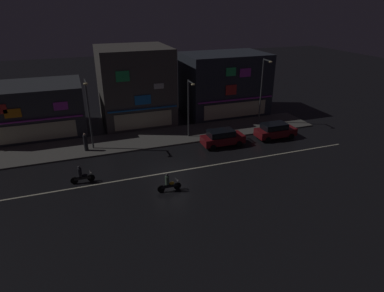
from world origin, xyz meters
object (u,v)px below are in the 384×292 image
at_px(streetlamp_west, 89,109).
at_px(parked_car_near_kerb, 222,138).
at_px(parked_car_trailing, 275,130).
at_px(pedestrian_on_sidewalk, 86,143).
at_px(streetlamp_mid, 189,104).
at_px(streetlamp_east, 263,86).
at_px(motorcycle_following, 82,176).
at_px(traffic_cone, 231,140).
at_px(motorcycle_lead, 169,184).

relative_size(streetlamp_west, parked_car_near_kerb, 1.60).
xyz_separation_m(parked_car_near_kerb, parked_car_trailing, (6.13, -0.06, 0.00)).
bearing_deg(pedestrian_on_sidewalk, parked_car_near_kerb, -59.39).
relative_size(streetlamp_mid, streetlamp_east, 0.81).
xyz_separation_m(motorcycle_following, traffic_cone, (14.99, 3.42, -0.36)).
bearing_deg(streetlamp_west, traffic_cone, -11.77).
height_order(pedestrian_on_sidewalk, motorcycle_lead, pedestrian_on_sidewalk).
xyz_separation_m(streetlamp_west, traffic_cone, (13.61, -2.83, -3.94)).
bearing_deg(traffic_cone, motorcycle_lead, -141.37).
xyz_separation_m(streetlamp_east, parked_car_near_kerb, (-6.94, -4.44, -3.67)).
distance_m(streetlamp_mid, parked_car_near_kerb, 4.88).
height_order(parked_car_near_kerb, motorcycle_following, parked_car_near_kerb).
bearing_deg(streetlamp_east, motorcycle_lead, -142.59).
xyz_separation_m(streetlamp_mid, parked_car_trailing, (8.58, -3.10, -2.93)).
relative_size(parked_car_trailing, traffic_cone, 7.82).
relative_size(streetlamp_mid, parked_car_near_kerb, 1.41).
bearing_deg(motorcycle_lead, streetlamp_mid, -115.71).
bearing_deg(streetlamp_mid, traffic_cone, -35.63).
bearing_deg(motorcycle_following, streetlamp_east, 28.43).
height_order(motorcycle_lead, motorcycle_following, same).
xyz_separation_m(streetlamp_mid, motorcycle_lead, (-5.09, -9.67, -3.16)).
relative_size(pedestrian_on_sidewalk, motorcycle_following, 0.94).
bearing_deg(pedestrian_on_sidewalk, motorcycle_following, -142.68).
distance_m(streetlamp_east, parked_car_trailing, 5.87).
height_order(streetlamp_mid, pedestrian_on_sidewalk, streetlamp_mid).
relative_size(streetlamp_west, traffic_cone, 12.52).
xyz_separation_m(streetlamp_mid, parked_car_near_kerb, (2.45, -3.04, -2.93)).
height_order(parked_car_trailing, motorcycle_following, parked_car_trailing).
distance_m(streetlamp_east, parked_car_near_kerb, 9.02).
height_order(pedestrian_on_sidewalk, traffic_cone, pedestrian_on_sidewalk).
bearing_deg(motorcycle_following, streetlamp_west, 86.08).
distance_m(streetlamp_mid, parked_car_trailing, 9.58).
bearing_deg(motorcycle_following, streetlamp_mid, 36.82).
bearing_deg(streetlamp_east, parked_car_trailing, -100.21).
height_order(streetlamp_mid, traffic_cone, streetlamp_mid).
relative_size(parked_car_near_kerb, motorcycle_following, 2.26).
xyz_separation_m(streetlamp_east, motorcycle_lead, (-14.48, -11.08, -3.90)).
relative_size(motorcycle_lead, motorcycle_following, 1.00).
height_order(pedestrian_on_sidewalk, parked_car_trailing, pedestrian_on_sidewalk).
distance_m(parked_car_near_kerb, parked_car_trailing, 6.13).
distance_m(motorcycle_lead, motorcycle_following, 7.17).
height_order(motorcycle_following, traffic_cone, motorcycle_following).
height_order(streetlamp_east, parked_car_near_kerb, streetlamp_east).
relative_size(streetlamp_east, pedestrian_on_sidewalk, 4.19).
relative_size(pedestrian_on_sidewalk, parked_car_near_kerb, 0.42).
xyz_separation_m(streetlamp_east, traffic_cone, (-5.70, -4.06, -4.26)).
height_order(streetlamp_west, streetlamp_mid, streetlamp_west).
height_order(streetlamp_mid, parked_car_near_kerb, streetlamp_mid).
bearing_deg(parked_car_near_kerb, pedestrian_on_sidewalk, 166.67).
bearing_deg(motorcycle_lead, streetlamp_east, -140.54).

